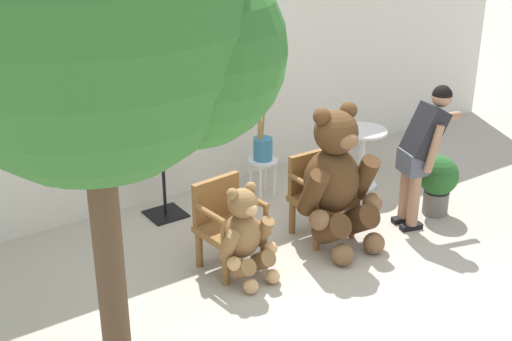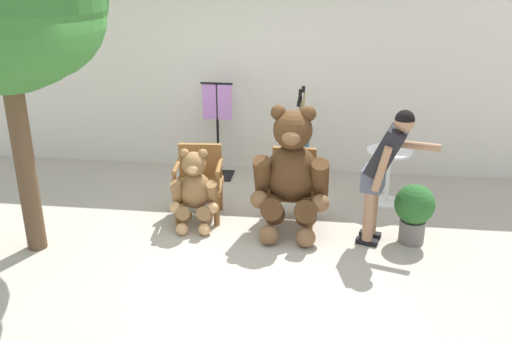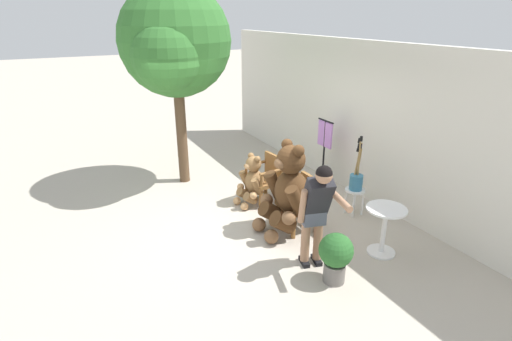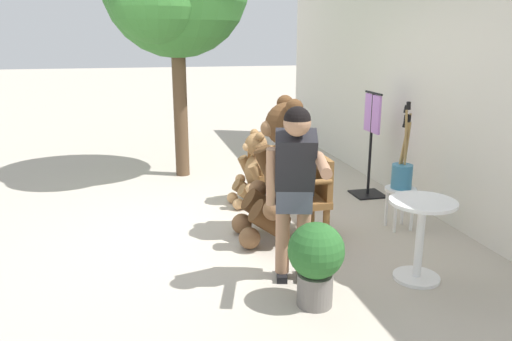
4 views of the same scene
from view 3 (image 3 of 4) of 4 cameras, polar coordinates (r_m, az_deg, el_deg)
name	(u,v)px [view 3 (image 3 of 4)]	position (r m, az deg, el deg)	size (l,w,h in m)	color
ground_plane	(249,221)	(6.68, -1.05, -7.27)	(60.00, 60.00, 0.00)	#B2A899
back_wall	(368,122)	(7.47, 15.65, 6.68)	(10.00, 0.16, 2.80)	silver
wooden_chair_left	(266,177)	(7.20, 1.48, -0.96)	(0.60, 0.57, 0.86)	brown
wooden_chair_right	(301,201)	(6.33, 6.47, -4.42)	(0.57, 0.53, 0.86)	brown
teddy_bear_large	(287,190)	(6.09, 4.51, -2.74)	(0.88, 0.83, 1.47)	#4C3019
teddy_bear_small	(252,180)	(7.07, -0.55, -1.42)	(0.57, 0.55, 0.94)	olive
person_visitor	(317,207)	(5.18, 8.65, -5.16)	(0.83, 0.48, 1.54)	black
white_stool	(355,195)	(6.96, 13.92, -3.42)	(0.34, 0.34, 0.46)	white
brush_bucket	(356,178)	(6.85, 14.14, -1.09)	(0.22, 0.22, 0.93)	teal
round_side_table	(384,225)	(5.93, 17.88, -7.47)	(0.56, 0.56, 0.72)	white
patio_tree	(174,44)	(7.64, -11.67, 17.33)	(2.15, 2.05, 3.79)	brown
potted_plant	(336,255)	(5.22, 11.32, -11.69)	(0.44, 0.44, 0.68)	slate
clothing_display_stand	(324,153)	(7.78, 9.66, 2.51)	(0.44, 0.40, 1.36)	black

